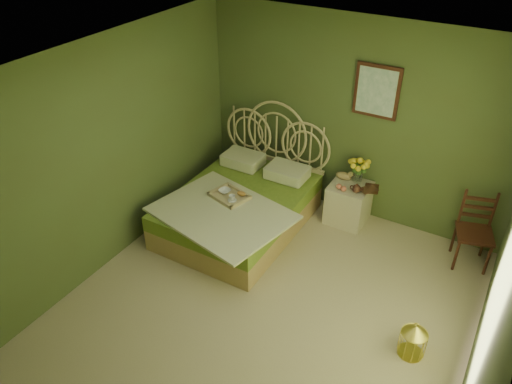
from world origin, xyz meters
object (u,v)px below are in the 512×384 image
Objects in this scene: nightstand at (350,198)px; chair at (477,225)px; bed at (241,205)px; birdcage at (413,340)px.

nightstand reaches higher than chair.
chair is at bearing 15.93° from bed.
bed is 1.42m from nightstand.
birdcage is (-0.21, -1.73, -0.32)m from chair.
chair is at bearing 83.04° from birdcage.
bed is 2.69m from birdcage.
nightstand is 1.08× the size of chair.
chair is 1.77m from birdcage.
bed is 5.85× the size of birdcage.
bed reaches higher than nightstand.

